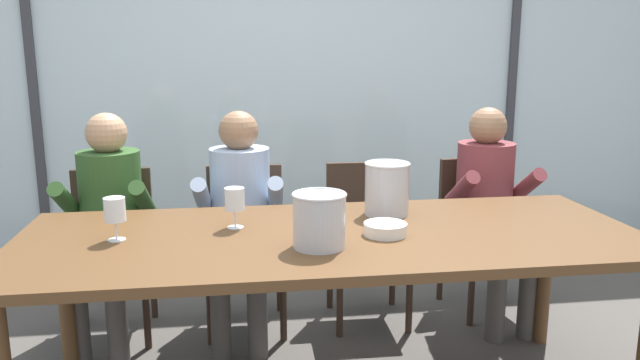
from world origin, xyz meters
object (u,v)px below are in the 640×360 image
at_px(person_pale_blue_shirt, 240,209).
at_px(tasting_bowl, 385,229).
at_px(wine_glass_near_bucket, 115,212).
at_px(ice_bucket_primary, 387,188).
at_px(ice_bucket_secondary, 319,219).
at_px(chair_near_curtain, 112,239).
at_px(chair_right_of_center, 479,221).
at_px(wine_glass_by_left_taster, 235,201).
at_px(person_maroon_top, 490,200).
at_px(person_olive_shirt, 108,214).
at_px(chair_left_of_center, 245,233).
at_px(dining_table, 332,248).
at_px(chair_center, 365,229).

bearing_deg(person_pale_blue_shirt, tasting_bowl, -51.22).
bearing_deg(wine_glass_near_bucket, ice_bucket_primary, 11.33).
bearing_deg(ice_bucket_primary, ice_bucket_secondary, -131.09).
bearing_deg(chair_near_curtain, person_pale_blue_shirt, -11.69).
xyz_separation_m(chair_right_of_center, wine_glass_by_left_taster, (-1.44, -0.81, 0.38)).
distance_m(person_maroon_top, ice_bucket_primary, 0.92).
bearing_deg(person_olive_shirt, wine_glass_by_left_taster, -41.30).
xyz_separation_m(chair_left_of_center, person_pale_blue_shirt, (-0.03, -0.12, 0.17)).
bearing_deg(person_maroon_top, ice_bucket_secondary, -141.53).
xyz_separation_m(chair_left_of_center, person_maroon_top, (1.37, -0.12, 0.17)).
bearing_deg(chair_right_of_center, person_olive_shirt, 177.38).
height_order(person_pale_blue_shirt, wine_glass_near_bucket, person_pale_blue_shirt).
bearing_deg(dining_table, ice_bucket_primary, 41.13).
bearing_deg(dining_table, tasting_bowl, -15.07).
distance_m(person_pale_blue_shirt, person_maroon_top, 1.39).
bearing_deg(tasting_bowl, chair_left_of_center, 120.00).
bearing_deg(person_maroon_top, chair_near_curtain, 174.59).
distance_m(ice_bucket_primary, tasting_bowl, 0.34).
bearing_deg(chair_left_of_center, person_maroon_top, -3.59).
relative_size(person_olive_shirt, wine_glass_by_left_taster, 6.87).
bearing_deg(chair_center, dining_table, -109.77).
bearing_deg(chair_near_curtain, ice_bucket_primary, -26.98).
bearing_deg(chair_left_of_center, chair_center, 0.86).
height_order(chair_left_of_center, ice_bucket_primary, ice_bucket_primary).
height_order(dining_table, wine_glass_near_bucket, wine_glass_near_bucket).
bearing_deg(person_maroon_top, person_pale_blue_shirt, 177.91).
height_order(person_olive_shirt, person_maroon_top, same).
height_order(ice_bucket_primary, tasting_bowl, ice_bucket_primary).
relative_size(chair_left_of_center, chair_right_of_center, 1.00).
xyz_separation_m(person_olive_shirt, ice_bucket_secondary, (0.96, -0.94, 0.20)).
bearing_deg(tasting_bowl, chair_right_of_center, 50.32).
height_order(tasting_bowl, wine_glass_near_bucket, wine_glass_near_bucket).
height_order(chair_center, ice_bucket_secondary, ice_bucket_secondary).
bearing_deg(ice_bucket_primary, person_olive_shirt, 158.87).
relative_size(chair_near_curtain, chair_right_of_center, 1.00).
bearing_deg(chair_near_curtain, chair_left_of_center, -1.57).
distance_m(person_pale_blue_shirt, wine_glass_by_left_taster, 0.67).
height_order(person_olive_shirt, ice_bucket_secondary, person_olive_shirt).
bearing_deg(chair_right_of_center, ice_bucket_primary, -144.67).
xyz_separation_m(person_olive_shirt, wine_glass_near_bucket, (0.18, -0.75, 0.20)).
bearing_deg(ice_bucket_secondary, tasting_bowl, 21.42).
relative_size(dining_table, person_olive_shirt, 2.15).
bearing_deg(person_pale_blue_shirt, wine_glass_near_bucket, -119.54).
bearing_deg(person_olive_shirt, chair_near_curtain, 100.51).
height_order(chair_center, wine_glass_by_left_taster, wine_glass_by_left_taster).
height_order(chair_center, person_maroon_top, person_maroon_top).
distance_m(chair_center, ice_bucket_primary, 0.74).
bearing_deg(dining_table, wine_glass_by_left_taster, 161.24).
relative_size(chair_center, wine_glass_by_left_taster, 5.03).
height_order(chair_right_of_center, ice_bucket_primary, ice_bucket_primary).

